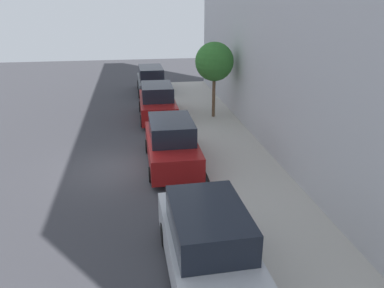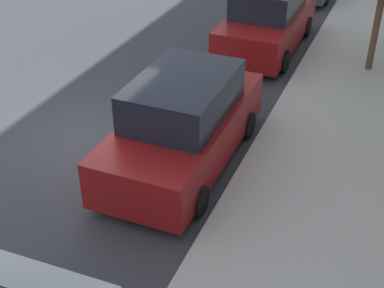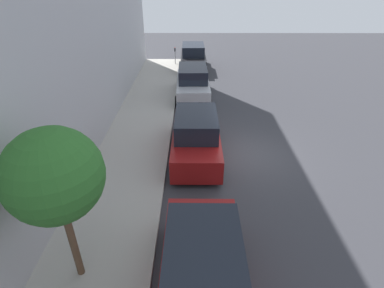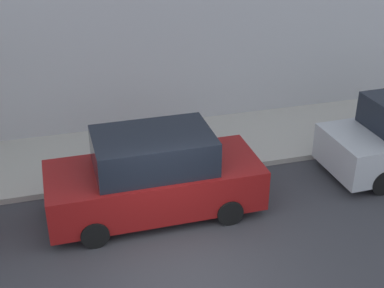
{
  "view_description": "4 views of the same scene",
  "coord_description": "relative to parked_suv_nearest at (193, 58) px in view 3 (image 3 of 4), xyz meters",
  "views": [
    {
      "loc": [
        0.86,
        -14.32,
        6.53
      ],
      "look_at": [
        3.1,
        -0.27,
        1.0
      ],
      "focal_mm": 35.0,
      "sensor_mm": 36.0,
      "label": 1
    },
    {
      "loc": [
        6.06,
        -8.59,
        6.5
      ],
      "look_at": [
        2.78,
        -0.68,
        1.0
      ],
      "focal_mm": 50.0,
      "sensor_mm": 36.0,
      "label": 2
    },
    {
      "loc": [
        2.42,
        11.25,
        7.05
      ],
      "look_at": [
        2.46,
        0.81,
        1.0
      ],
      "focal_mm": 28.0,
      "sensor_mm": 36.0,
      "label": 3
    },
    {
      "loc": [
        -7.88,
        2.07,
        7.12
      ],
      "look_at": [
        3.44,
        -1.14,
        1.0
      ],
      "focal_mm": 50.0,
      "sensor_mm": 36.0,
      "label": 4
    }
  ],
  "objects": [
    {
      "name": "ground_plane",
      "position": [
        -2.41,
        13.34,
        -0.93
      ],
      "size": [
        60.0,
        60.0,
        0.0
      ],
      "primitive_type": "plane",
      "color": "#38383D"
    },
    {
      "name": "sidewalk",
      "position": [
        2.67,
        13.34,
        -0.86
      ],
      "size": [
        3.16,
        32.0,
        0.15
      ],
      "color": "#B2ADA3",
      "rests_on": "ground_plane"
    },
    {
      "name": "parked_suv_nearest",
      "position": [
        0.0,
        0.0,
        0.0
      ],
      "size": [
        2.08,
        4.83,
        1.98
      ],
      "color": "black",
      "rests_on": "ground_plane"
    },
    {
      "name": "parked_suv_second",
      "position": [
        0.02,
        6.45,
        -0.0
      ],
      "size": [
        2.08,
        4.85,
        1.98
      ],
      "color": "#B7BABF",
      "rests_on": "ground_plane"
    },
    {
      "name": "parked_suv_third",
      "position": [
        -0.12,
        13.41,
        0.0
      ],
      "size": [
        2.08,
        4.81,
        1.98
      ],
      "color": "maroon",
      "rests_on": "ground_plane"
    },
    {
      "name": "parked_suv_fourth",
      "position": [
        -0.23,
        20.11,
        -0.0
      ],
      "size": [
        2.08,
        4.81,
        1.98
      ],
      "color": "maroon",
      "rests_on": "ground_plane"
    },
    {
      "name": "parking_meter_near",
      "position": [
        1.54,
        -1.11,
        0.06
      ],
      "size": [
        0.11,
        0.15,
        1.36
      ],
      "color": "#ADADB2",
      "rests_on": "sidewalk"
    },
    {
      "name": "street_tree",
      "position": [
        2.95,
        19.46,
        2.35
      ],
      "size": [
        2.14,
        2.14,
        4.22
      ],
      "color": "brown",
      "rests_on": "sidewalk"
    }
  ]
}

